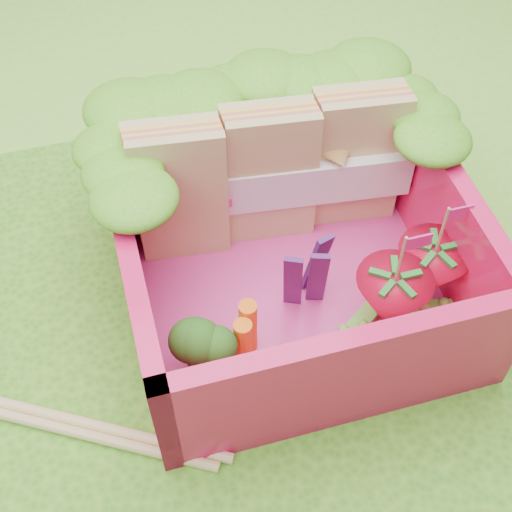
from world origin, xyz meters
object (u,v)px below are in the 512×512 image
object	(u,v)px
bento_box	(291,244)
strawberry_left	(390,302)
strawberry_right	(429,273)
broccoli	(201,345)
sandwich_stack	(270,174)

from	to	relation	value
bento_box	strawberry_left	distance (m)	0.44
strawberry_left	strawberry_right	world-z (taller)	strawberry_left
strawberry_left	strawberry_right	size ratio (longest dim) A/B	1.01
broccoli	strawberry_right	bearing A→B (deg)	6.21
bento_box	strawberry_left	size ratio (longest dim) A/B	2.46
bento_box	strawberry_right	size ratio (longest dim) A/B	2.50
bento_box	strawberry_left	bearing A→B (deg)	-45.87
broccoli	bento_box	bearing A→B (deg)	36.65
strawberry_right	strawberry_left	bearing A→B (deg)	-156.16
broccoli	strawberry_left	world-z (taller)	strawberry_left
sandwich_stack	strawberry_right	xyz separation A→B (m)	(0.50, -0.53, -0.17)
bento_box	broccoli	world-z (taller)	bento_box
strawberry_left	strawberry_right	xyz separation A→B (m)	(0.20, 0.09, -0.00)
broccoli	strawberry_right	size ratio (longest dim) A/B	0.59
strawberry_left	strawberry_right	bearing A→B (deg)	23.84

